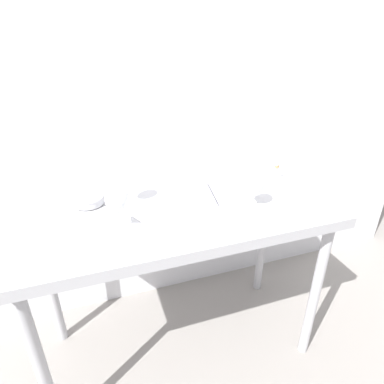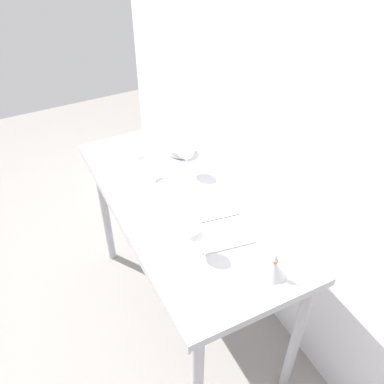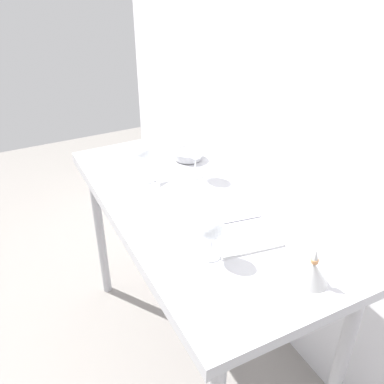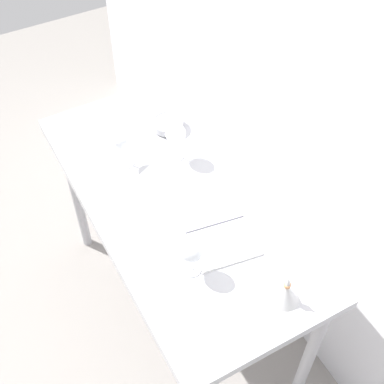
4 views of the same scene
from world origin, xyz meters
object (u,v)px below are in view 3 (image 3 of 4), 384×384
wine_glass_far_left (195,151)px  decanter_funnel (313,272)px  tasting_sheet_upper (176,191)px  wine_glass_near_right (212,229)px  open_notebook (233,223)px  wine_glass_near_left (147,153)px  tasting_bowl (188,154)px

wine_glass_far_left → decanter_funnel: 0.78m
tasting_sheet_upper → decanter_funnel: 0.70m
wine_glass_near_right → open_notebook: size_ratio=0.40×
wine_glass_far_left → wine_glass_near_left: bearing=-107.8°
wine_glass_near_left → tasting_sheet_upper: bearing=24.3°
wine_glass_near_left → tasting_sheet_upper: (0.15, 0.07, -0.13)m
tasting_bowl → decanter_funnel: size_ratio=1.11×
wine_glass_near_right → wine_glass_near_left: bearing=178.8°
tasting_bowl → decanter_funnel: (0.94, -0.05, 0.02)m
wine_glass_far_left → wine_glass_near_left: (-0.06, -0.20, 0.01)m
tasting_sheet_upper → decanter_funnel: (0.69, 0.14, 0.04)m
open_notebook → wine_glass_near_right: bearing=-44.3°
open_notebook → decanter_funnel: 0.38m
wine_glass_far_left → wine_glass_near_right: bearing=-22.2°
open_notebook → decanter_funnel: decanter_funnel is taller
wine_glass_near_left → tasting_bowl: bearing=113.1°
wine_glass_near_right → decanter_funnel: wine_glass_near_right is taller
open_notebook → wine_glass_far_left: bearing=-177.8°
wine_glass_near_right → tasting_bowl: size_ratio=1.14×
open_notebook → tasting_bowl: bearing=179.3°
wine_glass_far_left → wine_glass_near_left: size_ratio=0.94×
tasting_bowl → tasting_sheet_upper: bearing=-35.9°
tasting_sheet_upper → open_notebook: bearing=-9.1°
tasting_sheet_upper → decanter_funnel: decanter_funnel is taller
wine_glass_near_left → open_notebook: bearing=18.7°
decanter_funnel → wine_glass_far_left: bearing=-179.8°
wine_glass_far_left → wine_glass_near_right: size_ratio=1.09×
decanter_funnel → wine_glass_near_left: bearing=-166.3°
wine_glass_near_left → tasting_sheet_upper: wine_glass_near_left is taller
wine_glass_near_right → wine_glass_far_left: bearing=157.8°
tasting_sheet_upper → tasting_bowl: tasting_bowl is taller
decanter_funnel → open_notebook: bearing=-172.7°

